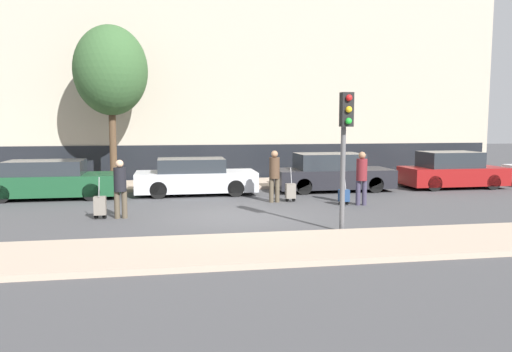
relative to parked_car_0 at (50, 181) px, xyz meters
The scene contains 17 objects.
ground_plane 7.44m from the parked_car_0, 37.00° to the right, with size 80.00×80.00×0.00m, color #424244.
sidewalk_near 10.14m from the parked_car_0, 54.21° to the right, with size 28.00×2.50×0.12m.
sidewalk_far 6.47m from the parked_car_0, 23.21° to the left, with size 28.00×3.00×0.12m.
building_facade 10.41m from the parked_car_0, 47.36° to the left, with size 28.00×3.44×12.62m.
parked_car_0 is the anchor object (origin of this frame).
parked_car_1 5.00m from the parked_car_0, ahead, with size 4.36×1.78×1.33m.
parked_car_2 10.26m from the parked_car_0, ahead, with size 4.48×1.86×1.45m.
parked_car_3 15.28m from the parked_car_0, ahead, with size 4.01×1.76×1.46m.
pedestrian_left 4.92m from the parked_car_0, 56.07° to the right, with size 0.35×0.34×1.63m.
trolley_left 4.65m from the parked_car_0, 61.81° to the right, with size 0.34×0.29×1.17m.
pedestrian_center 7.80m from the parked_car_0, 15.75° to the right, with size 0.35×0.34×1.72m.
trolley_center 8.33m from the parked_car_0, 14.69° to the right, with size 0.34×0.29×1.15m.
pedestrian_right 10.61m from the parked_car_0, 17.30° to the right, with size 0.35×0.34×1.72m.
trolley_right 10.06m from the parked_car_0, 17.63° to the right, with size 0.34×0.29×1.04m.
traffic_light 10.82m from the parked_car_0, 39.74° to the right, with size 0.28×0.47×3.35m.
parked_bicycle 11.63m from the parked_car_0, 14.08° to the left, with size 1.77×0.06×0.96m.
bare_tree_near_crossing 5.21m from the parked_car_0, 56.06° to the left, with size 2.91×2.91×6.34m.
Camera 1 is at (-1.80, -13.66, 2.68)m, focal length 35.00 mm.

